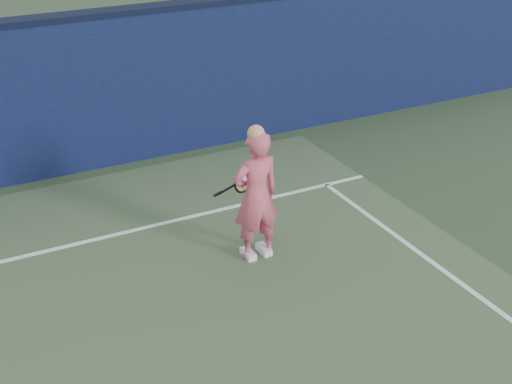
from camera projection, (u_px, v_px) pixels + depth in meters
player at (256, 195)px, 9.21m from camera, size 0.66×0.44×1.88m
racket at (241, 183)px, 9.56m from camera, size 0.59×0.14×0.31m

